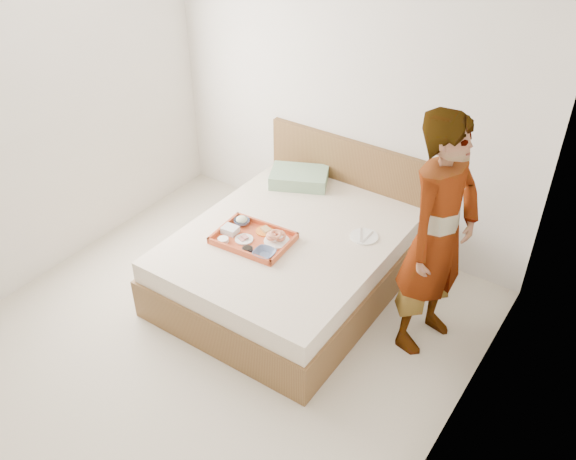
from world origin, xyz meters
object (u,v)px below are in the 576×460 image
(tray, at_px, (253,238))
(person, at_px, (438,237))
(bed, at_px, (290,260))
(dinner_plate, at_px, (364,237))

(tray, xyz_separation_m, person, (1.35, 0.32, 0.37))
(bed, height_order, tray, tray)
(bed, relative_size, dinner_plate, 8.97)
(bed, xyz_separation_m, person, (1.17, 0.09, 0.66))
(bed, distance_m, tray, 0.42)
(bed, height_order, person, person)
(bed, relative_size, person, 1.08)
(bed, relative_size, tray, 3.41)
(person, bearing_deg, tray, 115.28)
(bed, distance_m, dinner_plate, 0.65)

